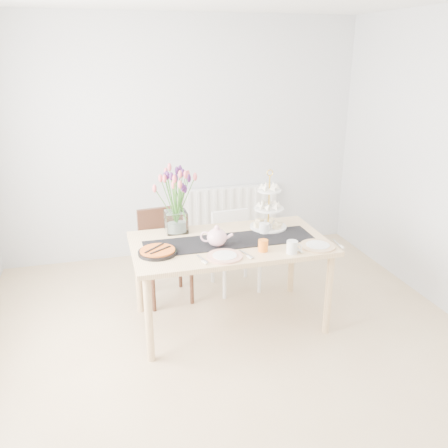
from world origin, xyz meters
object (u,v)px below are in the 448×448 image
object	(u,v)px
radiator	(227,212)
cake_stand	(269,214)
tulip_vase	(175,191)
teapot	(217,237)
chair_white	(233,244)
plate_right	(318,246)
plate_left	(225,256)
chair_brown	(164,247)
cream_jug	(264,228)
mug_white	(292,247)
mug_orange	(263,246)
dining_table	(230,250)
tart_tin	(158,252)

from	to	relation	value
radiator	cake_stand	distance (m)	1.46
tulip_vase	teapot	distance (m)	0.57
radiator	teapot	size ratio (longest dim) A/B	4.69
chair_white	plate_right	bearing A→B (deg)	-70.62
cake_stand	plate_left	size ratio (longest dim) A/B	1.73
plate_right	teapot	bearing A→B (deg)	164.53
chair_brown	cream_jug	xyz separation A→B (m)	(0.80, -0.52, 0.30)
cake_stand	mug_white	distance (m)	0.58
plate_right	chair_brown	bearing A→B (deg)	140.23
cake_stand	mug_orange	xyz separation A→B (m)	(-0.22, -0.47, -0.09)
tulip_vase	cream_jug	distance (m)	0.82
teapot	mug_orange	distance (m)	0.37
dining_table	chair_brown	size ratio (longest dim) A/B	1.88
tulip_vase	mug_orange	world-z (taller)	tulip_vase
tart_tin	cream_jug	bearing A→B (deg)	11.92
radiator	tulip_vase	xyz separation A→B (m)	(-0.81, -1.26, 0.67)
teapot	cake_stand	bearing A→B (deg)	51.96
dining_table	chair_brown	xyz separation A→B (m)	(-0.46, 0.63, -0.18)
chair_white	teapot	distance (m)	0.92
cake_stand	tart_tin	distance (m)	1.07
chair_white	plate_right	size ratio (longest dim) A/B	2.67
cake_stand	dining_table	bearing A→B (deg)	-153.41
plate_left	tulip_vase	bearing A→B (deg)	112.06
chair_white	plate_right	distance (m)	1.10
chair_brown	tart_tin	xyz separation A→B (m)	(-0.15, -0.72, 0.27)
cream_jug	chair_white	bearing A→B (deg)	83.61
chair_white	cake_stand	bearing A→B (deg)	-72.61
chair_white	tulip_vase	world-z (taller)	tulip_vase
cake_stand	plate_right	size ratio (longest dim) A/B	1.69
chair_white	mug_orange	distance (m)	1.00
dining_table	mug_orange	xyz separation A→B (m)	(0.19, -0.26, 0.12)
tart_tin	mug_orange	xyz separation A→B (m)	(0.80, -0.16, 0.03)
tart_tin	dining_table	bearing A→B (deg)	9.21
chair_brown	plate_right	world-z (taller)	chair_brown
tart_tin	cake_stand	bearing A→B (deg)	16.62
dining_table	chair_brown	distance (m)	0.80
chair_brown	mug_orange	size ratio (longest dim) A/B	9.25
plate_right	mug_orange	bearing A→B (deg)	175.59
mug_white	mug_orange	distance (m)	0.22
chair_brown	plate_right	size ratio (longest dim) A/B	3.02
dining_table	tulip_vase	xyz separation A→B (m)	(-0.38, 0.34, 0.44)
cream_jug	plate_right	xyz separation A→B (m)	(0.31, -0.40, -0.04)
chair_white	tulip_vase	xyz separation A→B (m)	(-0.61, -0.33, 0.68)
mug_orange	chair_brown	bearing A→B (deg)	59.84
chair_brown	plate_left	bearing A→B (deg)	-76.69
cake_stand	cream_jug	bearing A→B (deg)	-125.36
dining_table	plate_right	bearing A→B (deg)	-24.58
dining_table	plate_right	distance (m)	0.71
cream_jug	tulip_vase	bearing A→B (deg)	144.55
dining_table	tulip_vase	distance (m)	0.68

